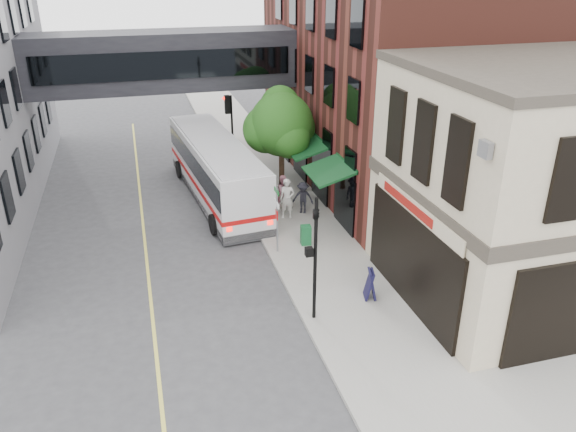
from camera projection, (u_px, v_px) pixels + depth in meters
ground at (321, 358)px, 17.66m from camera, size 120.00×120.00×0.00m
sidewalk_main at (273, 190)px, 30.37m from camera, size 4.00×60.00×0.15m
corner_building at (546, 184)px, 19.84m from camera, size 10.19×8.12×8.45m
brick_building at (411, 49)px, 30.30m from camera, size 13.76×18.00×14.00m
skyway_bridge at (163, 60)px, 29.96m from camera, size 14.00×3.18×3.00m
traffic_signal_near at (315, 245)px, 18.25m from camera, size 0.44×0.22×4.60m
traffic_signal_far at (229, 119)px, 31.20m from camera, size 0.53×0.28×4.50m
street_sign_pole at (277, 213)px, 23.07m from camera, size 0.08×0.75×3.00m
street_tree at (280, 124)px, 28.13m from camera, size 3.80×3.20×5.60m
lane_marking at (144, 239)px, 25.19m from camera, size 0.12×40.00×0.01m
bus at (216, 167)px, 28.82m from camera, size 3.64×11.51×3.05m
pedestrian_a at (287, 199)px, 26.54m from camera, size 0.80×0.63×1.94m
pedestrian_b at (284, 192)px, 27.69m from camera, size 1.02×0.94×1.68m
pedestrian_c at (303, 198)px, 27.11m from camera, size 1.18×0.98×1.59m
newspaper_box at (306, 235)px, 24.24m from camera, size 0.47×0.43×0.87m
sandwich_board at (370, 284)px, 20.36m from camera, size 0.54×0.70×1.11m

